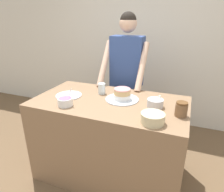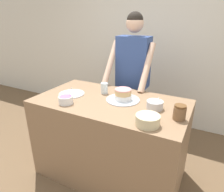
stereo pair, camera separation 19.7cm
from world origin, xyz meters
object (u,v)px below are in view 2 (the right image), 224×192
(ceramic_plate, at_px, (72,94))
(stoneware_jar, at_px, (180,112))
(cake, at_px, (123,96))
(frosting_bowl_white, at_px, (155,105))
(person_baker, at_px, (133,70))
(frosting_bowl_pink, at_px, (148,120))
(frosting_bowl_purple, at_px, (66,100))
(drinking_glass, at_px, (104,88))

(ceramic_plate, xyz_separation_m, stoneware_jar, (1.16, -0.05, 0.06))
(cake, height_order, frosting_bowl_white, frosting_bowl_white)
(person_baker, relative_size, stoneware_jar, 13.81)
(cake, height_order, ceramic_plate, cake)
(cake, relative_size, frosting_bowl_white, 2.25)
(frosting_bowl_pink, relative_size, stoneware_jar, 1.50)
(ceramic_plate, bearing_deg, cake, 11.30)
(ceramic_plate, bearing_deg, frosting_bowl_purple, -64.17)
(drinking_glass, xyz_separation_m, ceramic_plate, (-0.30, -0.20, -0.05))
(drinking_glass, bearing_deg, frosting_bowl_purple, -114.42)
(drinking_glass, bearing_deg, ceramic_plate, -146.74)
(person_baker, bearing_deg, drinking_glass, -101.72)
(person_baker, bearing_deg, frosting_bowl_pink, -61.69)
(person_baker, bearing_deg, ceramic_plate, -119.21)
(frosting_bowl_pink, xyz_separation_m, ceramic_plate, (-0.96, 0.26, -0.04))
(frosting_bowl_pink, xyz_separation_m, stoneware_jar, (0.20, 0.21, 0.02))
(frosting_bowl_white, xyz_separation_m, ceramic_plate, (-0.92, -0.06, -0.04))
(person_baker, relative_size, frosting_bowl_white, 11.63)
(drinking_glass, relative_size, stoneware_jar, 0.92)
(cake, distance_m, frosting_bowl_pink, 0.54)
(stoneware_jar, bearing_deg, drinking_glass, 164.04)
(drinking_glass, bearing_deg, stoneware_jar, -15.96)
(frosting_bowl_white, distance_m, drinking_glass, 0.64)
(person_baker, height_order, frosting_bowl_purple, person_baker)
(ceramic_plate, relative_size, stoneware_jar, 2.16)
(frosting_bowl_white, relative_size, stoneware_jar, 1.19)
(frosting_bowl_white, distance_m, frosting_bowl_purple, 0.86)
(frosting_bowl_white, bearing_deg, frosting_bowl_purple, -160.47)
(cake, xyz_separation_m, frosting_bowl_purple, (-0.46, -0.34, -0.01))
(person_baker, bearing_deg, frosting_bowl_purple, -107.51)
(person_baker, relative_size, drinking_glass, 14.98)
(person_baker, bearing_deg, frosting_bowl_white, -53.60)
(ceramic_plate, bearing_deg, frosting_bowl_white, 3.77)
(frosting_bowl_purple, xyz_separation_m, drinking_glass, (0.19, 0.43, 0.02))
(stoneware_jar, bearing_deg, person_baker, 133.23)
(frosting_bowl_white, xyz_separation_m, stoneware_jar, (0.24, -0.11, 0.02))
(person_baker, height_order, ceramic_plate, person_baker)
(person_baker, distance_m, frosting_bowl_white, 0.86)
(frosting_bowl_purple, bearing_deg, drinking_glass, 65.58)
(cake, xyz_separation_m, frosting_bowl_white, (0.35, -0.05, -0.01))
(frosting_bowl_purple, xyz_separation_m, frosting_bowl_pink, (0.85, -0.03, 0.00))
(stoneware_jar, bearing_deg, frosting_bowl_purple, -170.24)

